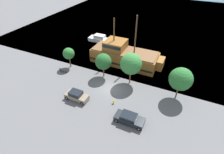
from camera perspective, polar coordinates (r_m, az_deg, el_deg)
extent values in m
plane|color=#5B5B5E|center=(32.56, -0.72, -3.81)|extent=(160.00, 160.00, 0.00)
plane|color=#33566B|center=(70.44, 15.68, 17.84)|extent=(80.00, 80.00, 0.00)
cube|color=brown|center=(39.22, 4.03, 6.44)|extent=(14.61, 5.39, 2.95)
cube|color=black|center=(39.44, 4.00, 5.89)|extent=(14.32, 5.47, 0.45)
cube|color=brown|center=(37.38, 15.41, 4.26)|extent=(1.40, 2.96, 2.06)
cube|color=brown|center=(38.45, 4.13, 8.51)|extent=(14.02, 4.96, 0.25)
cube|color=brown|center=(38.70, 1.13, 10.53)|extent=(4.38, 4.31, 1.84)
cube|color=black|center=(38.59, 1.13, 10.90)|extent=(4.16, 4.37, 0.66)
cylinder|color=#4C331E|center=(36.09, 7.74, 13.44)|extent=(0.28, 0.28, 7.84)
cylinder|color=#4C331E|center=(37.85, 0.65, 13.92)|extent=(0.28, 0.28, 6.66)
cube|color=silver|center=(49.62, -3.46, 11.94)|extent=(7.34, 2.39, 0.98)
cube|color=silver|center=(49.48, -4.07, 13.04)|extent=(2.94, 1.86, 0.92)
cube|color=black|center=(49.09, -3.15, 12.88)|extent=(0.12, 1.67, 0.73)
cube|color=#7F705B|center=(30.66, -11.43, -6.21)|extent=(4.06, 1.74, 0.74)
cube|color=black|center=(30.27, -11.77, -5.19)|extent=(2.11, 1.56, 0.62)
cylinder|color=black|center=(29.69, -9.72, -8.43)|extent=(0.68, 0.22, 0.68)
cylinder|color=gray|center=(29.69, -9.72, -8.43)|extent=(0.26, 0.25, 0.26)
cylinder|color=black|center=(30.60, -8.14, -6.59)|extent=(0.68, 0.22, 0.68)
cylinder|color=gray|center=(30.60, -8.14, -6.59)|extent=(0.26, 0.25, 0.26)
cylinder|color=black|center=(31.20, -14.53, -6.58)|extent=(0.68, 0.22, 0.68)
cylinder|color=gray|center=(31.20, -14.53, -6.58)|extent=(0.26, 0.25, 0.26)
cylinder|color=black|center=(32.06, -12.88, -4.89)|extent=(0.68, 0.22, 0.68)
cylinder|color=gray|center=(32.06, -12.88, -4.89)|extent=(0.26, 0.25, 0.26)
cube|color=black|center=(26.79, 5.71, -13.52)|extent=(4.44, 1.89, 0.72)
cube|color=black|center=(26.35, 5.52, -12.58)|extent=(2.31, 1.70, 0.50)
cylinder|color=black|center=(26.22, 8.74, -16.37)|extent=(0.67, 0.22, 0.67)
cylinder|color=gray|center=(26.22, 8.74, -16.37)|extent=(0.25, 0.25, 0.25)
cylinder|color=black|center=(27.28, 9.87, -13.71)|extent=(0.67, 0.22, 0.67)
cylinder|color=gray|center=(27.28, 9.87, -13.71)|extent=(0.25, 0.25, 0.25)
cylinder|color=black|center=(26.86, 1.41, -14.03)|extent=(0.67, 0.22, 0.67)
cylinder|color=gray|center=(26.86, 1.41, -14.03)|extent=(0.25, 0.25, 0.25)
cylinder|color=black|center=(27.90, 2.86, -11.55)|extent=(0.67, 0.22, 0.67)
cylinder|color=gray|center=(27.90, 2.86, -11.55)|extent=(0.25, 0.25, 0.25)
cylinder|color=yellow|center=(29.54, 0.52, -8.20)|extent=(0.22, 0.22, 0.56)
sphere|color=yellow|center=(29.29, 0.52, -7.71)|extent=(0.25, 0.25, 0.25)
cylinder|color=yellow|center=(29.57, 0.23, -8.07)|extent=(0.10, 0.09, 0.09)
cylinder|color=yellow|center=(29.48, 0.80, -8.26)|extent=(0.10, 0.09, 0.09)
cube|color=#4C4742|center=(38.11, -15.68, 2.19)|extent=(1.52, 0.45, 0.05)
cube|color=#4C4742|center=(37.87, -15.91, 2.32)|extent=(1.52, 0.06, 0.40)
cube|color=#2D2D2D|center=(38.64, -16.43, 2.15)|extent=(0.12, 0.36, 0.40)
cube|color=#2D2D2D|center=(37.83, -14.79, 1.67)|extent=(0.12, 0.36, 0.40)
cylinder|color=brown|center=(39.10, -13.53, 4.72)|extent=(0.24, 0.24, 2.22)
sphere|color=#286B2D|center=(38.05, -13.98, 7.45)|extent=(2.42, 2.42, 2.42)
cylinder|color=brown|center=(35.11, -2.74, 1.70)|extent=(0.24, 0.24, 2.09)
sphere|color=#235B28|center=(33.80, -2.86, 5.04)|extent=(3.19, 3.19, 3.19)
cylinder|color=brown|center=(33.37, 5.89, -0.05)|extent=(0.24, 0.24, 2.58)
sphere|color=#337A38|center=(31.70, 6.22, 4.29)|extent=(3.98, 3.98, 3.98)
cylinder|color=brown|center=(32.02, 20.44, -4.66)|extent=(0.24, 0.24, 2.37)
sphere|color=#286B2D|center=(30.35, 21.55, -0.64)|extent=(3.83, 3.83, 3.83)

